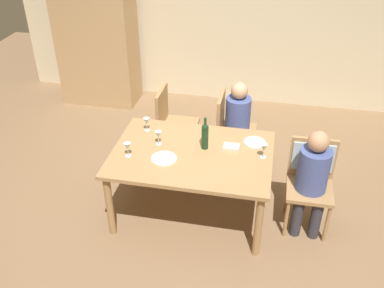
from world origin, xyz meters
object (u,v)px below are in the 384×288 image
wine_bottle_tall_green (205,135)px  wine_glass_near_left (147,122)px  chair_far_left (171,120)px  dinner_plate_guest_left (164,159)px  chair_far_right (230,126)px  person_woman_host (240,119)px  wine_glass_near_right (264,148)px  dinner_plate_host (255,142)px  person_man_bearded (312,176)px  dining_table (192,159)px  wine_glass_centre (158,135)px  armoire_cabinet (96,30)px  wine_glass_far (128,147)px  chair_right_end (311,171)px

wine_bottle_tall_green → wine_glass_near_left: wine_bottle_tall_green is taller
chair_far_left → dinner_plate_guest_left: size_ratio=3.74×
chair_far_right → person_woman_host: (0.11, -0.00, 0.10)m
wine_glass_near_left → wine_glass_near_right: (1.23, -0.26, 0.00)m
wine_glass_near_right → dinner_plate_host: (-0.10, 0.24, -0.10)m
wine_glass_near_right → chair_far_right: bearing=115.5°
wine_glass_near_right → person_man_bearded: bearing=-9.5°
wine_glass_near_right → dinner_plate_host: size_ratio=0.66×
dining_table → wine_glass_near_left: 0.66m
wine_glass_near_left → wine_glass_centre: size_ratio=1.00×
armoire_cabinet → wine_glass_far: bearing=-62.5°
dining_table → wine_glass_far: 0.64m
person_woman_host → wine_glass_near_left: size_ratio=7.34×
dining_table → wine_glass_near_left: bearing=149.9°
wine_glass_near_left → wine_glass_far: (-0.04, -0.50, 0.00)m
person_man_bearded → dinner_plate_host: (-0.57, 0.32, 0.10)m
armoire_cabinet → chair_right_end: armoire_cabinet is taller
dining_table → wine_glass_near_right: size_ratio=10.48×
dining_table → person_man_bearded: 1.16m
person_woman_host → wine_bottle_tall_green: (-0.27, -0.83, 0.25)m
wine_glass_near_left → chair_right_end: bearing=-6.5°
armoire_cabinet → wine_glass_near_right: armoire_cabinet is taller
chair_far_right → person_man_bearded: size_ratio=0.83×
chair_far_right → chair_right_end: size_ratio=1.00×
person_woman_host → dinner_plate_host: (0.21, -0.64, 0.11)m
person_woman_host → wine_glass_near_right: person_woman_host is taller
person_woman_host → chair_far_right: bearing=-90.0°
chair_far_right → wine_bottle_tall_green: size_ratio=2.71×
person_woman_host → wine_bottle_tall_green: size_ratio=3.22×
person_woman_host → wine_glass_centre: bearing=-40.9°
dining_table → person_man_bearded: (1.16, -0.03, -0.01)m
chair_far_left → wine_glass_far: bearing=-7.8°
wine_glass_far → chair_far_left: bearing=82.2°
wine_glass_centre → armoire_cabinet: bearing=124.4°
chair_right_end → chair_far_right: bearing=-42.1°
wine_bottle_tall_green → wine_glass_near_right: bearing=-5.2°
wine_glass_centre → dinner_plate_host: bearing=12.5°
dining_table → chair_right_end: chair_right_end is taller
person_woman_host → person_man_bearded: person_man_bearded is taller
person_man_bearded → wine_glass_far: 1.77m
dining_table → wine_glass_near_right: 0.71m
chair_far_right → wine_glass_near_right: chair_far_right is taller
armoire_cabinet → wine_glass_near_right: 3.42m
dining_table → armoire_cabinet: bearing=129.2°
armoire_cabinet → wine_glass_far: (1.29, -2.48, -0.25)m
person_woman_host → dinner_plate_guest_left: size_ratio=4.44×
chair_far_left → wine_glass_near_left: (-0.11, -0.62, 0.31)m
person_man_bearded → wine_bottle_tall_green: size_ratio=3.27×
person_man_bearded → wine_glass_near_left: size_ratio=7.46×
chair_far_left → dinner_plate_host: size_ratio=4.10×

